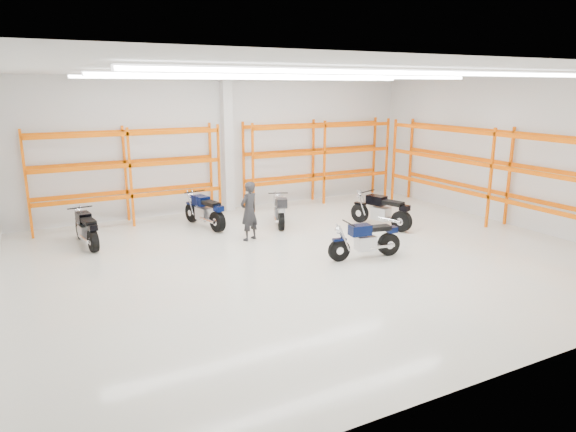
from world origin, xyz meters
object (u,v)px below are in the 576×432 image
motorcycle_back_d (383,212)px  standing_man (249,211)px  motorcycle_back_a (87,230)px  structural_column (228,145)px  motorcycle_back_c (280,211)px  motorcycle_main (368,240)px  motorcycle_back_b (205,212)px

motorcycle_back_d → standing_man: standing_man is taller
motorcycle_back_a → motorcycle_back_d: bearing=-14.7°
motorcycle_back_a → structural_column: structural_column is taller
motorcycle_back_d → structural_column: (-3.26, 4.38, 1.76)m
motorcycle_back_c → motorcycle_back_d: (2.67, -1.63, 0.01)m
motorcycle_main → motorcycle_back_d: 2.98m
motorcycle_main → motorcycle_back_c: motorcycle_back_c is taller
motorcycle_main → standing_man: (-2.00, 2.78, 0.38)m
standing_man → structural_column: size_ratio=0.37×
motorcycle_back_b → motorcycle_back_d: (4.75, -2.48, 0.01)m
motorcycle_back_b → standing_man: size_ratio=1.27×
motorcycle_main → structural_column: size_ratio=0.43×
motorcycle_main → structural_column: (-1.16, 6.49, 1.80)m
motorcycle_back_d → standing_man: (-4.10, 0.66, 0.33)m
motorcycle_back_c → motorcycle_back_b: bearing=157.6°
motorcycle_back_b → motorcycle_back_c: size_ratio=1.12×
motorcycle_back_a → motorcycle_back_c: bearing=-5.4°
motorcycle_back_d → structural_column: 5.74m
motorcycle_back_b → motorcycle_back_a: bearing=-174.4°
motorcycle_back_a → motorcycle_back_c: size_ratio=1.05×
motorcycle_main → motorcycle_back_b: motorcycle_back_b is taller
motorcycle_back_c → motorcycle_main: bearing=-81.3°
motorcycle_back_b → standing_man: 1.96m
motorcycle_back_c → standing_man: size_ratio=1.13×
motorcycle_back_c → motorcycle_back_d: 3.13m
motorcycle_main → standing_man: size_ratio=1.18×
motorcycle_back_a → motorcycle_back_b: (3.42, 0.34, 0.03)m
standing_man → structural_column: structural_column is taller
structural_column → motorcycle_back_a: bearing=-155.6°
motorcycle_back_a → motorcycle_back_c: (5.50, -0.52, 0.02)m
motorcycle_back_c → structural_column: (-0.59, 2.75, 1.77)m
motorcycle_main → motorcycle_back_c: (-0.57, 3.74, 0.03)m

